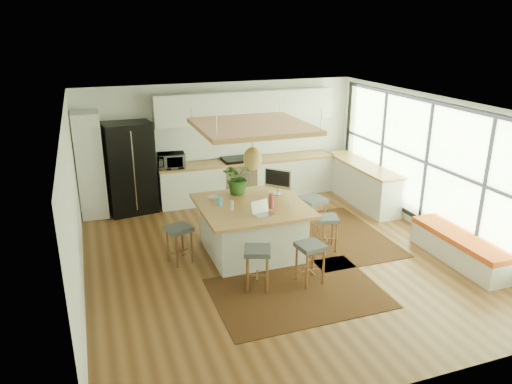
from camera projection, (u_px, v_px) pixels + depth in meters
name	position (u px, v px, depth m)	size (l,w,h in m)	color
floor	(276.00, 257.00, 8.67)	(7.00, 7.00, 0.00)	#593419
ceiling	(278.00, 106.00, 7.78)	(7.00, 7.00, 0.00)	white
wall_back	(221.00, 141.00, 11.34)	(6.50, 6.50, 0.00)	silver
wall_front	(401.00, 286.00, 5.11)	(6.50, 6.50, 0.00)	silver
wall_left	(74.00, 209.00, 7.20)	(7.00, 7.00, 0.00)	silver
wall_right	(435.00, 168.00, 9.25)	(7.00, 7.00, 0.00)	silver
window_wall	(434.00, 165.00, 9.22)	(0.10, 6.20, 2.60)	black
pantry	(90.00, 166.00, 10.19)	(0.55, 0.60, 2.25)	silver
back_counter_base	(248.00, 179.00, 11.53)	(4.20, 0.60, 0.88)	silver
back_counter_top	(248.00, 161.00, 11.37)	(4.24, 0.64, 0.05)	#9E6D38
backsplash	(244.00, 139.00, 11.49)	(4.20, 0.02, 0.80)	white
upper_cabinets	(246.00, 107.00, 11.08)	(4.20, 0.34, 0.70)	silver
range	(238.00, 178.00, 11.43)	(0.76, 0.62, 1.00)	#A5A5AA
right_counter_base	(362.00, 184.00, 11.23)	(0.60, 2.50, 0.88)	silver
right_counter_top	(363.00, 165.00, 11.08)	(0.64, 2.54, 0.05)	#9E6D38
window_bench	(459.00, 248.00, 8.45)	(0.52, 2.00, 0.50)	silver
ceiling_panel	(252.00, 142.00, 8.25)	(1.86, 1.86, 0.80)	#9E6D38
rug_near	(298.00, 293.00, 7.53)	(2.60, 1.80, 0.01)	black
rug_right	(335.00, 235.00, 9.56)	(1.80, 2.60, 0.01)	black
fridge	(130.00, 171.00, 10.52)	(0.99, 0.78, 1.99)	black
island	(252.00, 228.00, 8.74)	(1.85, 1.85, 0.93)	#9E6D38
stool_near_left	(257.00, 267.00, 7.58)	(0.40, 0.40, 0.68)	#424649
stool_near_right	(310.00, 263.00, 7.73)	(0.40, 0.40, 0.68)	#424649
stool_right_front	(327.00, 231.00, 8.88)	(0.38, 0.38, 0.64)	#424649
stool_right_back	(312.00, 217.00, 9.52)	(0.45, 0.45, 0.77)	#424649
stool_left_side	(179.00, 243.00, 8.40)	(0.40, 0.40, 0.67)	#424649
laptop	(264.00, 209.00, 8.06)	(0.33, 0.35, 0.25)	#A5A5AA
monitor	(278.00, 181.00, 9.00)	(0.53, 0.19, 0.49)	#A5A5AA
microwave	(171.00, 159.00, 10.68)	(0.59, 0.33, 0.40)	#A5A5AA
island_plant	(238.00, 180.00, 9.06)	(0.58, 0.65, 0.50)	#1E4C19
island_bowl	(213.00, 198.00, 8.81)	(0.21, 0.21, 0.05)	silver
island_bottle_0	(220.00, 201.00, 8.47)	(0.07, 0.07, 0.19)	#36B3D8
island_bottle_1	(233.00, 205.00, 8.30)	(0.07, 0.07, 0.19)	silver
island_bottle_2	(271.00, 203.00, 8.37)	(0.07, 0.07, 0.19)	#A33E36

